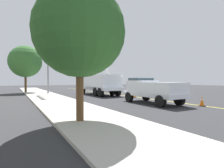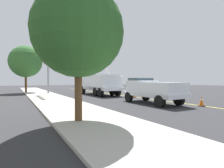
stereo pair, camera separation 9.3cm
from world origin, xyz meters
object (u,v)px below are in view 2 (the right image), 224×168
Objects in this scene: utility_bucket_truck at (98,82)px; traffic_cone_mid_rear at (98,90)px; service_pickup_truck at (152,90)px; passing_minivan at (104,85)px; traffic_cone_mid_front at (134,94)px; traffic_signal_mast at (50,50)px; traffic_cone_leading at (202,101)px.

traffic_cone_mid_rear is (4.30, -2.04, -1.27)m from utility_bucket_truck.
service_pickup_truck is 1.17× the size of passing_minivan.
traffic_signal_mast reaches higher than traffic_cone_mid_front.
passing_minivan is at bearing -16.92° from service_pickup_truck.
service_pickup_truck is 14.64m from traffic_cone_mid_rear.
service_pickup_truck is 5.43m from traffic_cone_mid_front.
traffic_cone_leading is at bearing 179.86° from traffic_cone_mid_front.
traffic_cone_mid_rear reaches higher than traffic_cone_leading.
passing_minivan is 0.60× the size of traffic_signal_mast.
traffic_signal_mast is at bearing 21.20° from service_pickup_truck.
traffic_cone_leading is at bearing -156.00° from traffic_signal_mast.
passing_minivan reaches higher than traffic_cone_mid_front.
utility_bucket_truck is at bearing 147.90° from passing_minivan.
traffic_cone_mid_front is at bearing -161.09° from utility_bucket_truck.
traffic_signal_mast is (8.20, 7.16, 5.41)m from traffic_cone_mid_front.
utility_bucket_truck reaches higher than service_pickup_truck.
traffic_cone_mid_rear is 0.09× the size of traffic_signal_mast.
traffic_cone_mid_front is (4.97, -2.05, -0.74)m from service_pickup_truck.
service_pickup_truck is at bearing 35.32° from traffic_cone_leading.
traffic_signal_mast is at bearing 99.72° from traffic_cone_mid_rear.
utility_bucket_truck is 13.19m from traffic_cone_leading.
service_pickup_truck is 0.70× the size of traffic_signal_mast.
traffic_cone_mid_front is 12.16m from traffic_signal_mast.
traffic_cone_mid_front is at bearing -138.87° from traffic_signal_mast.
utility_bucket_truck is 7.45m from traffic_signal_mast.
utility_bucket_truck is at bearing 154.65° from traffic_cone_mid_rear.
traffic_signal_mast reaches higher than utility_bucket_truck.
traffic_signal_mast is (-5.65, 10.83, 4.82)m from passing_minivan.
passing_minivan is at bearing -62.45° from traffic_signal_mast.
traffic_cone_leading is (-13.01, -1.75, -1.28)m from utility_bucket_truck.
traffic_cone_leading is at bearing 170.34° from passing_minivan.
traffic_cone_mid_rear is (17.31, -0.29, 0.01)m from traffic_cone_leading.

